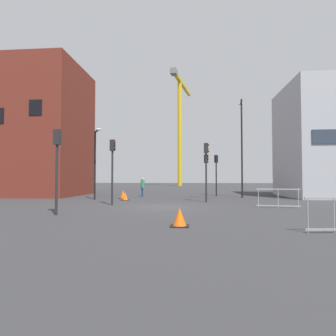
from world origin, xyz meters
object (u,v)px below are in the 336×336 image
object	(u,v)px
streetlamp_short	(96,157)
traffic_cone_by_barrier	(180,218)
traffic_light_near	(112,161)
pedestrian_walking	(143,186)
traffic_cone_orange	(125,196)
traffic_light_corner	(216,168)
traffic_light_verge	(57,157)
traffic_cone_on_verge	(123,195)
streetlamp_tall	(242,141)
traffic_light_crosswalk	(206,163)
traffic_light_far	(206,169)
construction_crane	(180,115)

from	to	relation	value
streetlamp_short	traffic_cone_by_barrier	bearing A→B (deg)	-58.45
traffic_light_near	pedestrian_walking	distance (m)	8.29
traffic_cone_orange	traffic_light_corner	bearing A→B (deg)	37.06
traffic_light_verge	traffic_cone_on_verge	bearing A→B (deg)	87.14
streetlamp_short	pedestrian_walking	size ratio (longest dim) A/B	3.15
streetlamp_tall	traffic_cone_on_verge	size ratio (longest dim) A/B	12.35
traffic_light_near	traffic_cone_by_barrier	bearing A→B (deg)	-58.38
traffic_light_verge	traffic_light_near	world-z (taller)	traffic_light_near
streetlamp_short	traffic_light_near	bearing A→B (deg)	-58.57
traffic_light_crosswalk	traffic_light_near	distance (m)	6.50
traffic_light_corner	traffic_light_crosswalk	world-z (taller)	traffic_light_crosswalk
streetlamp_tall	traffic_cone_by_barrier	xyz separation A→B (m)	(-4.73, -14.91, -4.57)
traffic_light_near	traffic_cone_on_verge	xyz separation A→B (m)	(-0.71, 5.63, -2.41)
streetlamp_tall	traffic_cone_orange	xyz separation A→B (m)	(-9.36, -3.64, -4.59)
streetlamp_tall	traffic_light_verge	xyz separation A→B (m)	(-10.46, -12.37, -2.25)
traffic_light_verge	pedestrian_walking	distance (m)	13.08
traffic_light_far	traffic_cone_orange	distance (m)	6.98
streetlamp_tall	traffic_cone_orange	bearing A→B (deg)	-158.76
traffic_light_far	pedestrian_walking	size ratio (longest dim) A/B	2.11
pedestrian_walking	traffic_light_near	bearing A→B (deg)	-93.36
streetlamp_short	traffic_light_corner	bearing A→B (deg)	28.67
streetlamp_short	traffic_light_verge	size ratio (longest dim) A/B	1.38
traffic_light_corner	traffic_light_crosswalk	xyz separation A→B (m)	(-1.27, -6.82, 0.18)
streetlamp_tall	pedestrian_walking	bearing A→B (deg)	176.78
construction_crane	traffic_light_far	xyz separation A→B (m)	(3.75, -37.97, -13.10)
streetlamp_tall	traffic_light_crosswalk	xyz separation A→B (m)	(-3.30, -4.92, -2.12)
traffic_light_crosswalk	traffic_cone_orange	distance (m)	6.67
traffic_light_verge	traffic_cone_by_barrier	distance (m)	6.68
traffic_light_verge	traffic_cone_orange	xyz separation A→B (m)	(1.10, 8.73, -2.34)
traffic_light_crosswalk	traffic_cone_orange	bearing A→B (deg)	168.04
streetlamp_tall	traffic_light_far	size ratio (longest dim) A/B	2.35
traffic_cone_by_barrier	traffic_light_verge	bearing A→B (deg)	156.14
construction_crane	streetlamp_short	xyz separation A→B (m)	(-4.91, -40.03, -12.25)
traffic_light_near	traffic_cone_by_barrier	xyz separation A→B (m)	(4.50, -7.31, -2.42)
traffic_light_verge	streetlamp_tall	bearing A→B (deg)	49.79
construction_crane	traffic_light_far	distance (m)	40.34
traffic_cone_on_verge	traffic_cone_by_barrier	xyz separation A→B (m)	(5.21, -12.94, -0.02)
streetlamp_tall	traffic_light_far	distance (m)	4.19
traffic_light_corner	traffic_cone_by_barrier	xyz separation A→B (m)	(-2.69, -16.80, -2.27)
streetlamp_short	traffic_light_near	size ratio (longest dim) A/B	1.32
pedestrian_walking	streetlamp_tall	bearing A→B (deg)	-3.22
construction_crane	pedestrian_walking	world-z (taller)	construction_crane
streetlamp_tall	traffic_cone_by_barrier	distance (m)	16.30
traffic_light_corner	traffic_light_far	xyz separation A→B (m)	(-1.09, -3.26, -0.13)
traffic_light_crosswalk	traffic_cone_orange	xyz separation A→B (m)	(-6.06, 1.28, -2.48)
streetlamp_tall	traffic_light_corner	distance (m)	3.61
traffic_cone_by_barrier	traffic_light_crosswalk	bearing A→B (deg)	81.88
traffic_light_far	traffic_cone_orange	bearing A→B (deg)	-160.00
streetlamp_tall	streetlamp_short	bearing A→B (deg)	-163.75
traffic_cone_on_verge	traffic_cone_orange	xyz separation A→B (m)	(0.58, -1.68, -0.04)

